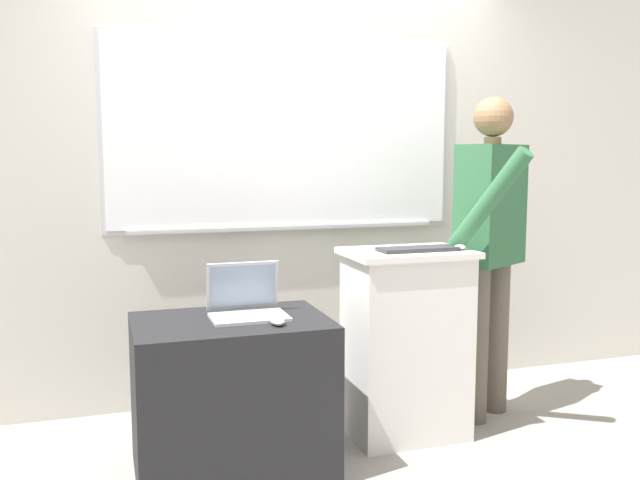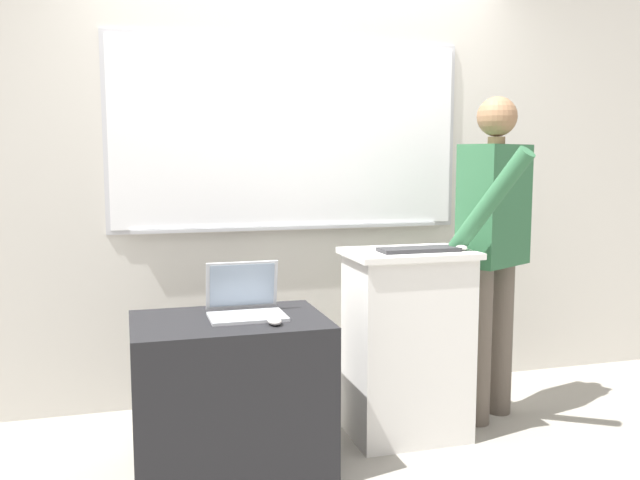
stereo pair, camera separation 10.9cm
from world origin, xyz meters
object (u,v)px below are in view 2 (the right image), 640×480
Objects in this scene: computer_mouse_by_keyboard at (460,247)px; laptop at (245,300)px; person_presenter at (494,236)px; computer_mouse_by_laptop at (275,321)px; lectern_podium at (407,344)px; wireless_keyboard at (419,250)px; side_desk at (230,395)px.

laptop is at bearing -179.49° from computer_mouse_by_keyboard.
laptop is (-1.37, -0.17, -0.23)m from person_presenter.
laptop is 3.39× the size of computer_mouse_by_laptop.
lectern_podium is 0.75m from person_presenter.
person_presenter is 5.12× the size of laptop.
person_presenter reaches higher than computer_mouse_by_keyboard.
computer_mouse_by_laptop is at bearing -67.42° from laptop.
wireless_keyboard is at bearing -61.92° from lectern_podium.
person_presenter is (0.53, 0.09, 0.52)m from lectern_podium.
computer_mouse_by_keyboard reaches higher than lectern_podium.
person_presenter is 4.39× the size of wireless_keyboard.
lectern_podium is at bearing 164.26° from computer_mouse_by_keyboard.
wireless_keyboard is (0.95, 0.08, 0.62)m from side_desk.
computer_mouse_by_laptop is (-0.75, -0.30, 0.24)m from lectern_podium.
computer_mouse_by_keyboard is at bearing 3.30° from side_desk.
lectern_podium is 2.83× the size of laptop.
side_desk is 0.50× the size of person_presenter.
side_desk is 0.44m from computer_mouse_by_laptop.
side_desk is 2.18× the size of wireless_keyboard.
laptop is at bearing -174.61° from lectern_podium.
person_presenter is at bearing 15.77° from wireless_keyboard.
lectern_podium is at bearing 160.46° from person_presenter.
computer_mouse_by_keyboard reaches higher than laptop.
laptop is (-0.84, -0.08, 0.29)m from lectern_podium.
side_desk is at bearing 159.96° from person_presenter.
computer_mouse_by_laptop reaches higher than side_desk.
side_desk is 1.61m from person_presenter.
lectern_podium is 0.84m from computer_mouse_by_laptop.
computer_mouse_by_laptop is (0.09, -0.22, -0.05)m from laptop.
person_presenter is (1.45, 0.22, 0.65)m from side_desk.
wireless_keyboard is at bearing 166.98° from person_presenter.
person_presenter is 17.38× the size of computer_mouse_by_keyboard.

